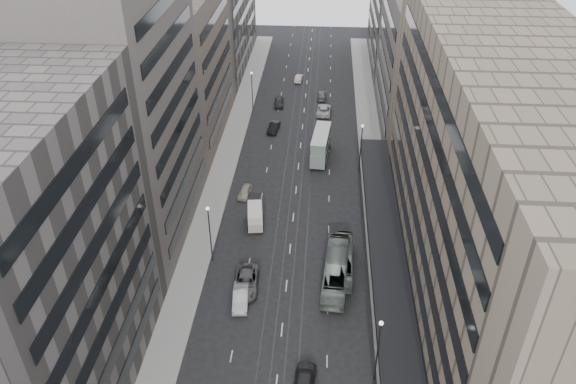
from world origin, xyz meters
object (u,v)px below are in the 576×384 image
(bus_near, at_px, (336,271))
(sedan_1, at_px, (241,297))
(double_decker, at_px, (321,145))
(sedan_2, at_px, (246,282))
(bus_far, at_px, (343,261))
(panel_van, at_px, (255,216))

(bus_near, xyz_separation_m, sedan_1, (-10.95, -4.45, -0.79))
(double_decker, bearing_deg, sedan_2, -99.14)
(bus_near, bearing_deg, bus_far, -108.72)
(bus_far, distance_m, double_decker, 27.50)
(bus_far, xyz_separation_m, panel_van, (-11.92, 8.28, 0.19))
(double_decker, xyz_separation_m, sedan_2, (-8.25, -31.31, -1.70))
(bus_far, xyz_separation_m, sedan_2, (-11.58, -4.04, -0.48))
(bus_near, height_order, double_decker, double_decker)
(bus_far, bearing_deg, bus_near, 69.08)
(panel_van, bearing_deg, bus_far, -42.44)
(bus_near, distance_m, sedan_2, 10.84)
(bus_near, distance_m, bus_far, 2.39)
(double_decker, distance_m, sedan_2, 32.42)
(bus_far, relative_size, sedan_1, 1.96)
(bus_near, relative_size, bus_far, 1.19)
(sedan_1, bearing_deg, bus_near, 17.39)
(bus_far, height_order, sedan_1, bus_far)
(sedan_2, bearing_deg, double_decker, 72.48)
(bus_far, distance_m, sedan_1, 13.62)
(panel_van, distance_m, sedan_1, 14.94)
(bus_near, bearing_deg, sedan_1, 26.41)
(bus_near, xyz_separation_m, sedan_2, (-10.65, -1.85, -0.74))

